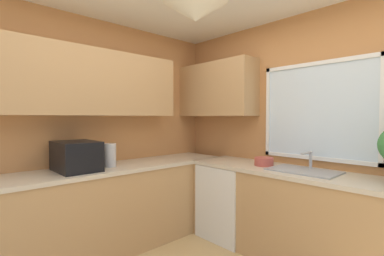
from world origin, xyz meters
TOP-DOWN VIEW (x-y plane):
  - room_shell at (-0.77, 0.47)m, footprint 3.57×3.40m
  - counter_run_left at (-1.42, 0.00)m, footprint 0.65×3.01m
  - counter_run_back at (0.21, 1.33)m, footprint 2.66×0.65m
  - dishwasher at (-0.76, 1.30)m, footprint 0.60×0.60m
  - microwave at (-1.42, -0.27)m, footprint 0.48×0.36m
  - kettle at (-1.40, 0.07)m, footprint 0.13×0.13m
  - sink_assembly at (0.12, 1.34)m, footprint 0.63×0.40m
  - bowl at (-0.32, 1.33)m, footprint 0.20×0.20m

SIDE VIEW (x-z plane):
  - dishwasher at x=-0.76m, z-range 0.00..0.86m
  - counter_run_left at x=-1.42m, z-range 0.00..0.91m
  - counter_run_back at x=0.21m, z-range 0.00..0.91m
  - sink_assembly at x=0.12m, z-range 0.82..1.01m
  - bowl at x=-0.32m, z-range 0.91..1.00m
  - kettle at x=-1.40m, z-range 0.91..1.15m
  - microwave at x=-1.42m, z-range 0.91..1.20m
  - room_shell at x=-0.77m, z-range 0.50..3.11m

